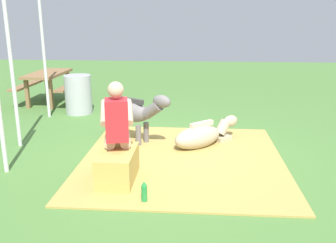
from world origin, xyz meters
The scene contains 11 objects.
ground_plane centered at (0.00, 0.00, 0.00)m, with size 24.00×24.00×0.00m, color #4C7A38.
hay_patch centered at (-0.18, -0.27, 0.01)m, with size 3.12×2.93×0.02m, color tan.
hay_bale centered at (-0.97, 0.53, 0.20)m, with size 0.78×0.44×0.41m, color tan.
person_seated centered at (-0.82, 0.55, 0.70)m, with size 0.71×0.51×1.29m.
pony_standing centered at (0.54, 0.58, 0.53)m, with size 0.86×1.20×0.89m.
pony_lying centered at (0.43, -0.57, 0.19)m, with size 1.09×1.18×0.42m.
soda_bottle centered at (-1.53, 0.11, 0.13)m, with size 0.07×0.07×0.27m.
water_barrel centered at (2.40, 2.08, 0.41)m, with size 0.57×0.57×0.83m, color #B2B2B7.
tent_pole_right centered at (2.05, 2.62, 1.28)m, with size 0.06×0.06×2.56m, color silver.
tent_pole_mid centered at (0.25, 2.41, 1.28)m, with size 0.06×0.06×2.56m, color silver.
picnic_bench centered at (3.26, 3.08, 0.58)m, with size 1.53×1.33×0.75m.
Camera 1 is at (-5.36, -0.45, 2.07)m, focal length 40.07 mm.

